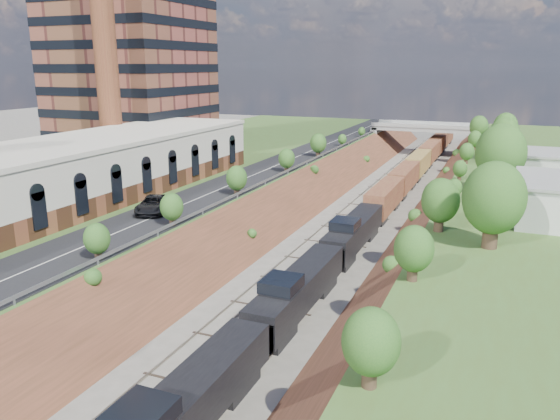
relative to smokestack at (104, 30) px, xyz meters
The scene contains 15 objects.
platform_left 23.05m from the smokestack, 53.13° to the left, with size 44.00×180.00×5.00m, color #486027.
embankment_left 35.58m from the smokestack, ahead, with size 7.07×180.00×7.07m, color brown.
embankment_right 53.39m from the smokestack, ahead, with size 7.07×180.00×7.07m, color brown.
rail_left_track 41.86m from the smokestack, ahead, with size 1.58×180.00×0.18m, color gray.
rail_right_track 46.11m from the smokestack, ahead, with size 1.58×180.00×0.18m, color gray.
road 28.88m from the smokestack, 11.04° to the left, with size 8.00×180.00×0.10m, color black.
guardrail 31.59m from the smokestack, ahead, with size 0.10×171.00×0.70m.
commercial_building 25.69m from the smokestack, 66.04° to the right, with size 14.30×62.30×7.00m.
smokestack is the anchor object (origin of this frame).
overpass 77.82m from the smokestack, 61.39° to the left, with size 24.50×8.30×7.40m.
white_building_far 64.31m from the smokestack, 16.97° to the left, with size 8.00×10.00×3.60m, color silver.
tree_right_large 57.52m from the smokestack, 16.80° to the right, with size 5.25×5.25×7.61m.
tree_left_crest 46.95m from the smokestack, 56.09° to the right, with size 2.45×2.45×3.55m.
freight_train 50.50m from the smokestack, 31.31° to the left, with size 2.77×142.10×4.55m.
suv 32.37m from the smokestack, 42.21° to the right, with size 2.90×6.28×1.75m, color black.
Camera 1 is at (17.50, -8.36, 20.33)m, focal length 35.00 mm.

